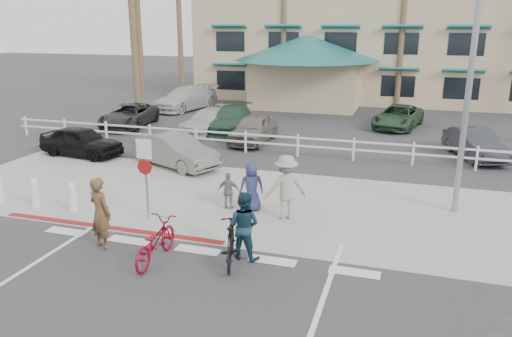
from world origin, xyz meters
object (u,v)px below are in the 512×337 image
(bike_red, at_px, (155,242))
(bike_black, at_px, (231,243))
(sign_post, at_px, (146,172))
(car_white_sedan, at_px, (176,151))
(car_red_compact, at_px, (81,141))

(bike_red, relative_size, bike_black, 1.09)
(sign_post, height_order, car_white_sedan, sign_post)
(bike_red, bearing_deg, bike_black, -168.06)
(sign_post, xyz_separation_m, car_white_sedan, (-1.68, 5.33, -0.79))
(bike_red, relative_size, car_white_sedan, 0.49)
(bike_black, height_order, car_red_compact, car_red_compact)
(car_white_sedan, height_order, car_red_compact, car_white_sedan)
(sign_post, bearing_deg, car_white_sedan, 107.55)
(sign_post, relative_size, bike_black, 1.60)
(bike_red, xyz_separation_m, car_white_sedan, (-3.24, 7.77, 0.14))
(bike_red, xyz_separation_m, car_red_compact, (-7.97, 8.11, 0.13))
(bike_red, distance_m, car_red_compact, 11.37)
(bike_black, distance_m, car_red_compact, 12.44)
(sign_post, height_order, bike_black, sign_post)
(sign_post, distance_m, bike_red, 3.04)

